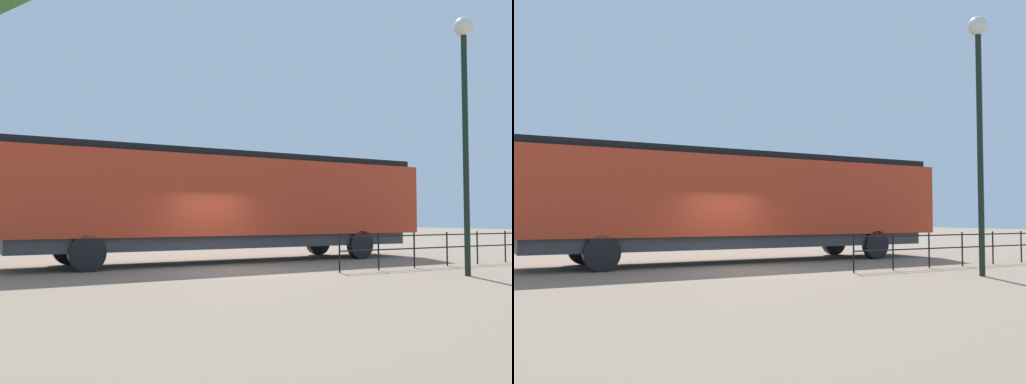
% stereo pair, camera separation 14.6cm
% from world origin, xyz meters
% --- Properties ---
extents(ground_plane, '(120.00, 120.00, 0.00)m').
position_xyz_m(ground_plane, '(0.00, 0.00, 0.00)').
color(ground_plane, '#84705B').
extents(locomotive, '(3.09, 16.36, 3.97)m').
position_xyz_m(locomotive, '(-3.12, 1.88, 2.24)').
color(locomotive, red).
rests_on(locomotive, ground_plane).
extents(lamp_post, '(0.54, 0.54, 7.31)m').
position_xyz_m(lamp_post, '(4.57, 5.04, 5.13)').
color(lamp_post, black).
rests_on(lamp_post, ground_plane).
extents(platform_fence, '(0.05, 9.13, 1.14)m').
position_xyz_m(platform_fence, '(2.11, 7.04, 0.73)').
color(platform_fence, black).
rests_on(platform_fence, ground_plane).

